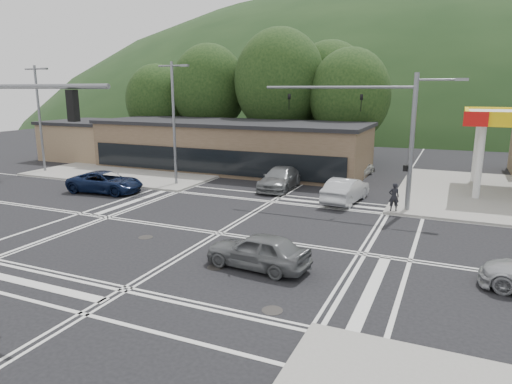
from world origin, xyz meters
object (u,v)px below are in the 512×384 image
at_px(car_queue_b, 358,167).
at_px(pedestrian, 394,197).
at_px(car_blue_west, 106,182).
at_px(car_queue_a, 346,190).
at_px(car_northbound, 280,178).
at_px(car_grey_center, 258,250).

relative_size(car_queue_b, pedestrian, 2.59).
distance_m(car_blue_west, pedestrian, 19.35).
bearing_deg(car_queue_a, car_blue_west, 20.21).
xyz_separation_m(car_blue_west, pedestrian, (19.18, 2.50, 0.25)).
bearing_deg(car_northbound, pedestrian, -25.37).
bearing_deg(pedestrian, car_grey_center, 50.01).
height_order(car_queue_a, pedestrian, pedestrian).
height_order(car_blue_west, car_queue_b, car_blue_west).
height_order(car_queue_a, car_northbound, car_queue_a).
bearing_deg(pedestrian, car_queue_a, -45.53).
xyz_separation_m(car_blue_west, car_northbound, (10.75, 6.01, 0.03)).
distance_m(car_queue_b, pedestrian, 11.51).
xyz_separation_m(car_queue_b, car_northbound, (-4.21, -7.19, 0.04)).
bearing_deg(car_queue_a, car_northbound, -14.71).
height_order(car_blue_west, car_grey_center, same).
bearing_deg(car_grey_center, car_northbound, -157.35).
relative_size(car_northbound, pedestrian, 3.18).
bearing_deg(car_queue_b, car_northbound, 64.80).
xyz_separation_m(car_queue_b, pedestrian, (4.22, -10.70, 0.25)).
distance_m(car_queue_a, pedestrian, 3.50).
xyz_separation_m(car_queue_a, car_northbound, (-5.27, 2.01, -0.03)).
bearing_deg(pedestrian, car_blue_west, -12.70).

